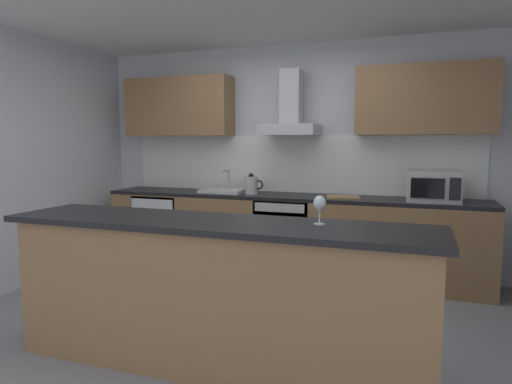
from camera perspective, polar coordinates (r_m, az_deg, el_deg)
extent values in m
cube|color=gray|center=(3.81, -3.00, -16.75)|extent=(5.81, 4.72, 0.02)
cube|color=silver|center=(5.33, 4.96, 4.35)|extent=(5.81, 0.12, 2.60)
cube|color=white|center=(5.26, 4.76, 3.56)|extent=(4.09, 0.02, 0.66)
cube|color=olive|center=(5.07, 3.76, -5.66)|extent=(4.23, 0.60, 0.86)
cube|color=black|center=(4.99, 3.80, -0.61)|extent=(4.23, 0.60, 0.04)
cube|color=olive|center=(3.01, -5.38, -13.27)|extent=(2.73, 0.52, 0.95)
cube|color=black|center=(2.89, -5.48, -4.01)|extent=(2.83, 0.64, 0.04)
cube|color=olive|center=(5.66, -9.79, 10.58)|extent=(1.35, 0.32, 0.70)
cube|color=olive|center=(4.93, 20.66, 10.91)|extent=(1.35, 0.32, 0.70)
cube|color=slate|center=(5.04, 3.91, -5.39)|extent=(0.60, 0.56, 0.80)
cube|color=black|center=(4.78, 2.94, -6.82)|extent=(0.50, 0.02, 0.48)
cube|color=#B7BABC|center=(4.70, 2.97, -2.02)|extent=(0.54, 0.02, 0.09)
cylinder|color=#B7BABC|center=(4.70, 2.84, -4.05)|extent=(0.49, 0.02, 0.02)
cube|color=white|center=(5.66, -11.41, -4.56)|extent=(0.58, 0.56, 0.85)
cube|color=silver|center=(5.42, -13.00, -5.08)|extent=(0.55, 0.02, 0.80)
cylinder|color=#B7BABC|center=(5.28, -11.11, -4.87)|extent=(0.02, 0.02, 0.38)
cube|color=#B7BABC|center=(4.74, 21.63, 0.65)|extent=(0.50, 0.36, 0.30)
cube|color=black|center=(4.55, 20.95, 0.46)|extent=(0.30, 0.02, 0.19)
cube|color=black|center=(4.56, 23.96, 0.34)|extent=(0.10, 0.01, 0.21)
cube|color=silver|center=(5.22, -4.08, 0.16)|extent=(0.50, 0.40, 0.04)
cylinder|color=#B7BABC|center=(5.33, -3.53, 1.45)|extent=(0.03, 0.03, 0.26)
cylinder|color=#B7BABC|center=(5.25, -3.88, 2.69)|extent=(0.03, 0.16, 0.03)
cylinder|color=#B7BABC|center=(5.04, -0.63, 0.85)|extent=(0.15, 0.15, 0.20)
sphere|color=black|center=(5.04, -0.63, 2.12)|extent=(0.06, 0.06, 0.06)
cone|color=#B7BABC|center=(5.08, -1.69, 1.33)|extent=(0.09, 0.04, 0.07)
torus|color=black|center=(5.01, 0.33, 0.93)|extent=(0.11, 0.02, 0.11)
cube|color=#B7BABC|center=(5.03, 4.33, 7.88)|extent=(0.62, 0.45, 0.12)
cube|color=#B7BABC|center=(5.10, 4.52, 11.91)|extent=(0.22, 0.22, 0.60)
cylinder|color=silver|center=(2.76, 8.04, -4.05)|extent=(0.07, 0.07, 0.01)
cylinder|color=silver|center=(2.75, 8.06, -3.06)|extent=(0.01, 0.01, 0.09)
ellipsoid|color=silver|center=(2.74, 8.09, -1.43)|extent=(0.08, 0.08, 0.10)
cube|color=tan|center=(4.81, 10.95, -0.61)|extent=(0.39, 0.30, 0.02)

